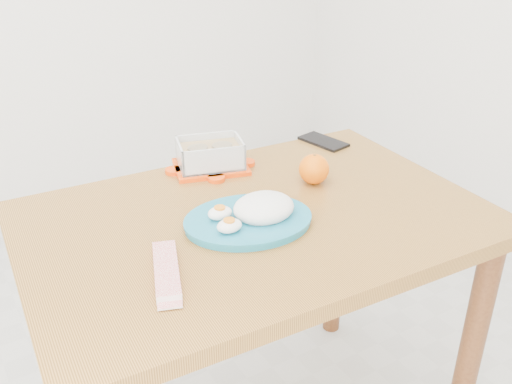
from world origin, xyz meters
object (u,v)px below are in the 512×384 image
smartphone (323,142)px  rice_plate (253,214)px  dining_table (256,255)px  food_container (210,155)px  orange_fruit (314,169)px

smartphone → rice_plate: bearing=-155.8°
dining_table → smartphone: smartphone is taller
food_container → rice_plate: food_container is taller
rice_plate → smartphone: size_ratio=2.36×
dining_table → orange_fruit: (0.22, 0.07, 0.15)m
orange_fruit → smartphone: orange_fruit is taller
orange_fruit → rice_plate: same height
orange_fruit → rice_plate: bearing=-157.4°
food_container → rice_plate: size_ratio=0.65×
food_container → rice_plate: bearing=-83.7°
food_container → orange_fruit: bearing=-33.0°
dining_table → orange_fruit: 0.27m
orange_fruit → rice_plate: (-0.24, -0.10, -0.01)m
orange_fruit → smartphone: 0.29m
food_container → orange_fruit: size_ratio=2.89×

